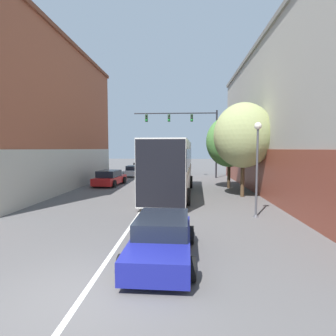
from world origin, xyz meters
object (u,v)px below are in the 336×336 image
(parked_car_left_mid, at_px, (141,167))
(parked_car_left_far, at_px, (134,171))
(street_lamp, at_px, (257,160))
(parked_car_left_near, at_px, (110,178))
(street_tree_far, at_px, (229,142))
(street_tree_near, at_px, (243,135))
(traffic_signal_gantry, at_px, (190,128))
(hatchback_foreground, at_px, (162,238))
(bus, at_px, (171,165))

(parked_car_left_mid, height_order, parked_car_left_far, parked_car_left_mid)
(parked_car_left_far, distance_m, street_lamp, 20.85)
(parked_car_left_far, bearing_deg, parked_car_left_near, 173.92)
(parked_car_left_mid, distance_m, street_tree_far, 18.27)
(parked_car_left_near, xyz_separation_m, parked_car_left_mid, (0.53, 14.08, -0.01))
(parked_car_left_mid, height_order, street_lamp, street_lamp)
(parked_car_left_near, height_order, street_tree_far, street_tree_far)
(parked_car_left_near, relative_size, parked_car_left_mid, 1.06)
(parked_car_left_near, height_order, street_tree_near, street_tree_near)
(parked_car_left_near, distance_m, parked_car_left_far, 8.24)
(traffic_signal_gantry, bearing_deg, parked_car_left_far, 165.64)
(parked_car_left_far, relative_size, traffic_signal_gantry, 0.48)
(hatchback_foreground, bearing_deg, bus, 2.32)
(traffic_signal_gantry, relative_size, street_lamp, 2.07)
(street_tree_near, bearing_deg, street_lamp, -95.72)
(parked_car_left_far, height_order, street_tree_near, street_tree_near)
(street_tree_far, bearing_deg, bus, -143.32)
(hatchback_foreground, bearing_deg, traffic_signal_gantry, -2.49)
(parked_car_left_near, xyz_separation_m, parked_car_left_far, (0.61, 8.21, -0.04))
(hatchback_foreground, relative_size, street_tree_near, 0.66)
(hatchback_foreground, xyz_separation_m, parked_car_left_far, (-5.30, 23.37, 0.01))
(hatchback_foreground, relative_size, parked_car_left_far, 0.93)
(hatchback_foreground, distance_m, street_tree_near, 11.75)
(bus, distance_m, parked_car_left_far, 13.74)
(parked_car_left_mid, bearing_deg, hatchback_foreground, -165.28)
(parked_car_left_mid, bearing_deg, bus, -160.25)
(parked_car_left_far, bearing_deg, street_tree_near, -144.88)
(traffic_signal_gantry, bearing_deg, street_lamp, -80.72)
(street_tree_near, bearing_deg, parked_car_left_far, 126.97)
(traffic_signal_gantry, height_order, street_tree_far, traffic_signal_gantry)
(bus, height_order, traffic_signal_gantry, traffic_signal_gantry)
(bus, relative_size, street_tree_far, 1.86)
(parked_car_left_near, relative_size, street_lamp, 0.99)
(parked_car_left_near, bearing_deg, traffic_signal_gantry, -42.85)
(parked_car_left_near, bearing_deg, street_tree_far, -90.67)
(parked_car_left_near, bearing_deg, bus, -123.22)
(hatchback_foreground, bearing_deg, parked_car_left_near, 22.29)
(street_lamp, bearing_deg, hatchback_foreground, -129.89)
(street_lamp, bearing_deg, parked_car_left_far, 116.85)
(parked_car_left_near, height_order, street_lamp, street_lamp)
(parked_car_left_far, bearing_deg, bus, -160.14)
(parked_car_left_far, xyz_separation_m, street_tree_far, (9.66, -9.25, 3.22))
(street_lamp, bearing_deg, street_tree_far, 88.18)
(street_tree_near, bearing_deg, hatchback_foreground, -114.26)
(hatchback_foreground, distance_m, parked_car_left_far, 23.96)
(parked_car_left_far, distance_m, street_tree_near, 16.84)
(parked_car_left_mid, relative_size, street_tree_far, 0.71)
(parked_car_left_mid, height_order, traffic_signal_gantry, traffic_signal_gantry)
(traffic_signal_gantry, xyz_separation_m, street_tree_near, (3.28, -11.46, -1.44))
(traffic_signal_gantry, bearing_deg, parked_car_left_mid, 131.52)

